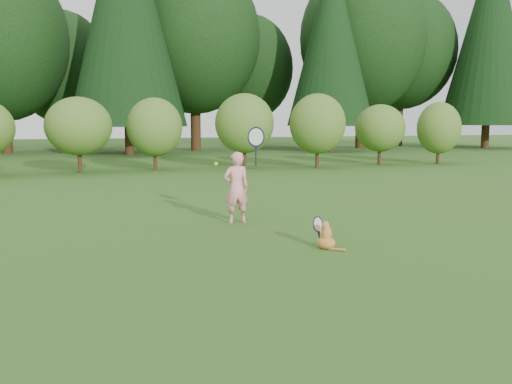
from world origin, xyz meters
name	(u,v)px	position (x,y,z in m)	size (l,w,h in m)	color
ground	(258,246)	(0.00, 0.00, 0.00)	(100.00, 100.00, 0.00)	#2D5919
shrub_row	(156,132)	(0.00, 13.00, 1.40)	(28.00, 3.00, 2.80)	#4D7624
woodland_backdrop	(131,9)	(0.00, 23.00, 7.50)	(48.00, 10.00, 15.00)	black
child	(237,186)	(0.17, 1.90, 0.68)	(0.72, 0.43, 1.94)	pink
cat	(326,234)	(0.89, -0.46, 0.21)	(0.38, 0.58, 0.57)	orange
tennis_ball	(216,164)	(-0.19, 2.00, 1.08)	(0.07, 0.07, 0.07)	#C9CE18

